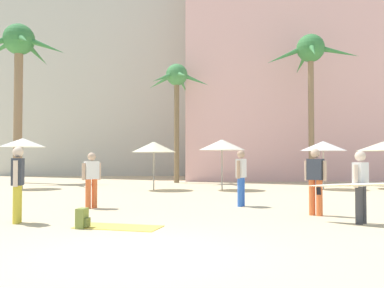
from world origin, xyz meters
name	(u,v)px	position (x,y,z in m)	size (l,w,h in m)	color
ground	(141,253)	(0.00, 0.00, 0.00)	(120.00, 120.00, 0.00)	beige
hotel_pink	(303,71)	(9.76, 26.02, 8.19)	(18.20, 11.54, 16.39)	beige
hotel_tower_gray	(116,11)	(-6.06, 34.35, 15.76)	(19.05, 10.30, 31.53)	beige
palm_tree_far_left	(19,55)	(-9.48, 19.25, 7.74)	(5.68, 5.58, 9.66)	#896B4C
palm_tree_left	(177,85)	(0.13, 19.07, 5.91)	(3.85, 3.82, 7.20)	brown
palm_tree_center	(310,59)	(7.90, 17.78, 7.25)	(5.31, 5.16, 8.67)	#896B4C
cafe_umbrella_0	(323,146)	(7.27, 13.66, 2.06)	(2.17, 2.17, 2.29)	gray
cafe_umbrella_1	(23,143)	(-7.21, 14.11, 2.23)	(2.14, 2.14, 2.45)	gray
cafe_umbrella_3	(154,147)	(-0.80, 13.24, 2.00)	(2.06, 2.06, 2.25)	gray
cafe_umbrella_4	(222,145)	(2.38, 13.27, 2.10)	(2.18, 2.18, 2.36)	gray
beach_towel	(118,227)	(-0.74, 2.51, 0.01)	(1.81, 0.81, 0.01)	#F4CC4C
backpack	(82,219)	(-1.48, 2.40, 0.20)	(0.28, 0.33, 0.42)	olive
person_far_left	(363,184)	(4.64, 2.78, 0.90)	(2.34, 1.93, 1.64)	#3D3D42
person_near_right	(316,179)	(4.05, 4.33, 0.95)	(0.52, 0.47, 1.72)	orange
person_mid_center	(91,178)	(-2.10, 6.01, 0.90)	(0.54, 0.44, 1.64)	orange
person_mid_left	(18,181)	(-3.14, 3.13, 0.95)	(0.29, 0.61, 1.74)	gold
person_mid_right	(241,176)	(2.40, 6.46, 0.94)	(0.38, 0.58, 1.72)	blue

